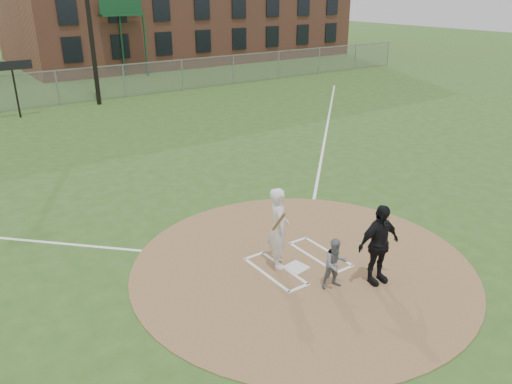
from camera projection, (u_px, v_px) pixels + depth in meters
ground at (302, 266)px, 12.35m from camera, size 140.00×140.00×0.00m
dirt_circle at (302, 265)px, 12.35m from camera, size 8.40×8.40×0.02m
home_plate at (296, 268)px, 12.20m from camera, size 0.56×0.56×0.03m
foul_line_first at (326, 131)px, 23.94m from camera, size 17.04×17.04×0.01m
catcher at (335, 264)px, 11.23m from camera, size 0.70×0.61×1.21m
umpire at (379, 244)px, 11.30m from camera, size 1.18×0.58×1.93m
batters_boxes at (298, 262)px, 12.46m from camera, size 2.08×1.88×0.01m
batter_at_plate at (279, 228)px, 11.96m from camera, size 0.78×1.15×2.04m
outfield_fence at (57, 88)px, 28.65m from camera, size 56.08×0.08×2.03m
scoreboard_sign at (12, 72)px, 25.44m from camera, size 2.00×0.10×2.93m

